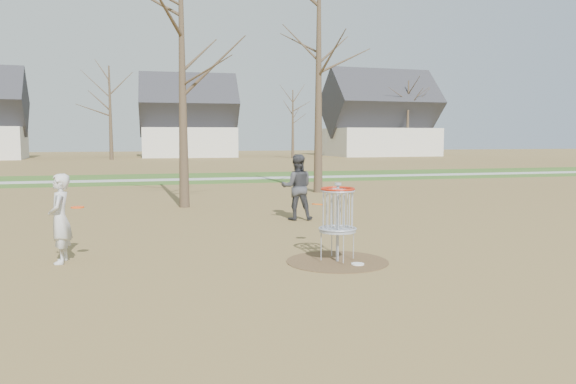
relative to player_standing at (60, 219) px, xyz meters
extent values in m
plane|color=brown|center=(4.67, -1.13, -0.78)|extent=(160.00, 160.00, 0.00)
cube|color=#2D5119|center=(4.67, 19.87, -0.77)|extent=(160.00, 8.00, 0.01)
cube|color=#9E9E99|center=(4.67, 18.87, -0.76)|extent=(160.00, 1.50, 0.01)
cylinder|color=#47331E|center=(4.67, -1.13, -0.77)|extent=(1.80, 1.80, 0.01)
imported|color=silver|center=(0.00, 0.00, 0.00)|extent=(0.39, 0.58, 1.55)
imported|color=#37383C|center=(5.34, 3.88, 0.09)|extent=(0.96, 0.81, 1.73)
cylinder|color=white|center=(4.92, -1.47, -0.76)|extent=(0.22, 0.22, 0.02)
cylinder|color=#ED530C|center=(4.75, 0.28, 0.07)|extent=(0.22, 0.22, 0.06)
cylinder|color=#FE450D|center=(0.31, -0.14, 0.21)|extent=(0.22, 0.22, 0.02)
cylinder|color=#9EA3AD|center=(4.67, -1.13, -0.10)|extent=(0.05, 0.05, 1.35)
cylinder|color=#9EA3AD|center=(4.67, -1.13, -0.23)|extent=(0.64, 0.64, 0.04)
torus|color=#9EA3AD|center=(4.67, -1.13, 0.47)|extent=(0.60, 0.60, 0.04)
torus|color=#B7210C|center=(4.67, -1.13, 0.51)|extent=(0.60, 0.60, 0.04)
cone|color=#382B1E|center=(2.67, 7.37, 2.97)|extent=(0.32, 0.32, 7.50)
cone|color=#382B1E|center=(8.17, 10.87, 3.47)|extent=(0.36, 0.36, 8.50)
cone|color=#382B1E|center=(-1.33, 46.87, 3.72)|extent=(0.40, 0.40, 9.00)
cone|color=#382B1E|center=(16.67, 45.87, 2.72)|extent=(0.32, 0.32, 7.00)
cone|color=#382B1E|center=(30.67, 47.87, 3.47)|extent=(0.38, 0.38, 8.50)
cube|color=silver|center=(6.67, 52.87, 0.82)|extent=(10.24, 7.34, 3.20)
pyramid|color=#2D2D33|center=(6.67, 52.87, 4.20)|extent=(10.74, 7.36, 3.55)
cube|color=silver|center=(28.67, 50.87, 0.82)|extent=(12.40, 8.62, 3.20)
pyramid|color=#2D2D33|center=(28.67, 50.87, 4.45)|extent=(13.00, 8.65, 4.06)
camera|label=1|loc=(1.37, -10.27, 1.40)|focal=35.00mm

